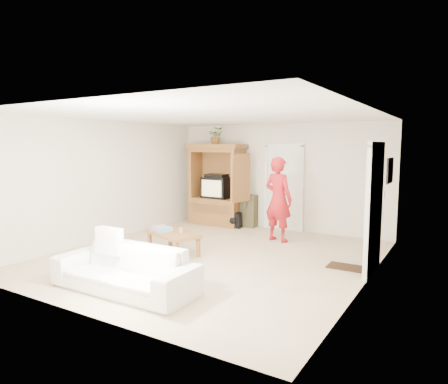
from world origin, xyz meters
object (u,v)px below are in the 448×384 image
object	(u,v)px
armoire	(218,190)
coffee_table	(173,235)
man	(278,199)
sofa	(125,269)

from	to	relation	value
armoire	coffee_table	bearing A→B (deg)	-74.29
man	coffee_table	bearing A→B (deg)	70.72
man	sofa	world-z (taller)	man
sofa	armoire	bearing A→B (deg)	105.95
sofa	coffee_table	distance (m)	2.01
armoire	man	size ratio (longest dim) A/B	1.15
coffee_table	armoire	bearing A→B (deg)	125.38
armoire	coffee_table	size ratio (longest dim) A/B	1.66
coffee_table	man	bearing A→B (deg)	76.83
man	sofa	bearing A→B (deg)	94.01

